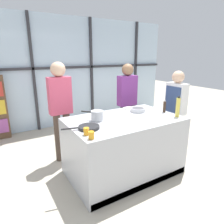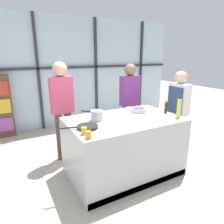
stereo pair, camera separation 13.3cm
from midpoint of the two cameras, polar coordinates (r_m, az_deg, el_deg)
ground_plane at (r=3.45m, az=4.37°, el=-16.60°), size 18.00×18.00×0.00m
back_window_wall at (r=5.45m, az=-11.57°, el=10.97°), size 6.40×0.10×2.80m
bookshelf at (r=5.14m, az=-28.47°, el=1.27°), size 0.47×0.19×1.44m
demo_island at (r=3.23m, az=4.54°, el=-9.71°), size 1.72×1.08×0.92m
chef at (r=3.91m, az=19.21°, el=1.05°), size 0.22×0.39×1.58m
spectator_far_left at (r=3.55m, az=-13.00°, el=2.16°), size 0.38×0.25×1.75m
spectator_center_left at (r=4.15m, az=5.96°, el=3.74°), size 0.40×0.24×1.69m
frying_pan at (r=2.65m, az=-5.72°, el=-4.23°), size 0.49×0.28×0.04m
saucepan at (r=2.95m, az=-3.09°, el=-0.91°), size 0.27×0.28×0.15m
white_plate at (r=3.60m, az=6.66°, el=0.96°), size 0.25×0.25×0.01m
mixing_bowl at (r=3.43m, az=8.80°, el=0.57°), size 0.25×0.25×0.06m
oil_bottle at (r=3.24m, az=19.72°, el=1.08°), size 0.06×0.06×0.32m
pepper_grinder at (r=3.45m, az=16.24°, el=1.31°), size 0.05×0.05×0.21m
juice_glass_near at (r=2.33m, az=-5.13°, el=-6.51°), size 0.07×0.07×0.09m
juice_glass_far at (r=2.45m, az=-6.45°, el=-5.39°), size 0.07×0.07×0.09m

